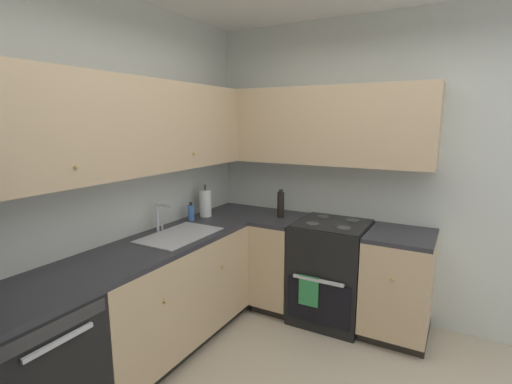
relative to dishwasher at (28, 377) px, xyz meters
name	(u,v)px	position (x,y,z in m)	size (l,w,h in m)	color
wall_back	(82,187)	(0.65, 0.33, 0.91)	(3.65, 0.05, 2.67)	silver
wall_right	(396,173)	(2.45, -1.43, 0.91)	(0.05, 3.57, 2.67)	silver
dishwasher	(28,377)	(0.00, 0.00, 0.00)	(0.60, 0.63, 0.86)	black
lower_cabinets_back	(166,296)	(1.07, 0.00, 0.00)	(1.52, 0.62, 0.86)	tan
countertop_back	(163,243)	(1.06, 0.00, 0.44)	(2.73, 0.60, 0.04)	#2D2D33
lower_cabinets_right	(345,276)	(2.13, -1.11, 0.00)	(0.62, 1.51, 0.86)	tan
countertop_right	(347,228)	(2.13, -1.11, 0.44)	(0.60, 1.51, 0.03)	#2D2D33
oven_range	(331,271)	(2.15, -0.98, 0.02)	(0.68, 0.62, 1.04)	black
upper_cabinets_back	(126,127)	(0.90, 0.14, 1.31)	(2.41, 0.34, 0.68)	tan
upper_cabinets_right	(314,126)	(2.27, -0.73, 1.31)	(0.32, 2.06, 0.68)	tan
sink	(180,240)	(1.22, -0.03, 0.42)	(0.65, 0.40, 0.10)	#B7B7BC
faucet	(160,215)	(1.23, 0.18, 0.60)	(0.07, 0.16, 0.24)	silver
soap_bottle	(191,213)	(1.63, 0.18, 0.54)	(0.06, 0.06, 0.17)	#3F72BF
paper_towel_roll	(205,203)	(1.82, 0.16, 0.59)	(0.11, 0.11, 0.31)	white
oil_bottle	(281,204)	(2.13, -0.48, 0.59)	(0.07, 0.07, 0.26)	black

